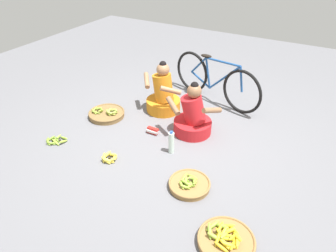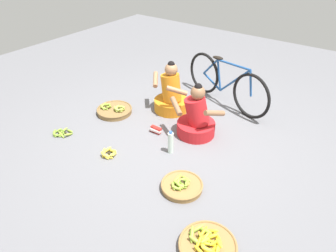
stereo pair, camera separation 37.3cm
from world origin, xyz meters
name	(u,v)px [view 1 (the left image)]	position (x,y,z in m)	size (l,w,h in m)	color
ground_plane	(175,141)	(0.00, 0.00, 0.00)	(10.00, 10.00, 0.00)	slate
vendor_woman_front	(193,117)	(0.11, 0.30, 0.24)	(0.73, 0.54, 0.76)	red
vendor_woman_behind	(163,95)	(-0.55, 0.63, 0.26)	(0.74, 0.54, 0.80)	orange
bicycle_leaning	(215,80)	(0.01, 1.31, 0.36)	(1.63, 0.57, 0.73)	black
banana_basket_front_center	(107,114)	(-1.19, 0.05, 0.05)	(0.54, 0.54, 0.14)	brown
banana_basket_back_left	(226,240)	(1.14, -1.17, 0.05)	(0.52, 0.52, 0.15)	olive
banana_basket_back_center	(189,184)	(0.54, -0.69, 0.04)	(0.46, 0.46, 0.14)	olive
loose_bananas_mid_left	(110,158)	(-0.51, -0.75, 0.03)	(0.22, 0.22, 0.09)	yellow
loose_bananas_front_right	(56,140)	(-1.37, -0.80, 0.03)	(0.26, 0.24, 0.08)	olive
water_bottle	(171,142)	(0.07, -0.24, 0.15)	(0.07, 0.07, 0.31)	silver
packet_carton_stack	(153,131)	(-0.35, -0.01, 0.04)	(0.18, 0.07, 0.09)	red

